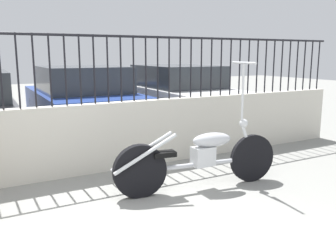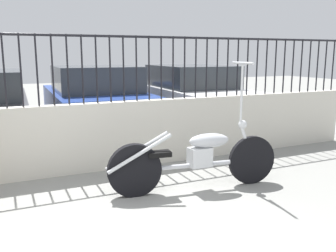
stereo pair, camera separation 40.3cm
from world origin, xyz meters
name	(u,v)px [view 2 (the right image)]	position (x,y,z in m)	size (l,w,h in m)	color
low_wall	(64,140)	(0.00, 2.50, 0.49)	(10.29, 0.18, 0.99)	beige
fence_railing	(60,59)	(0.00, 2.50, 1.61)	(10.29, 0.04, 0.95)	black
motorcycle_silver	(189,158)	(1.28, 1.21, 0.41)	(2.20, 0.59, 1.58)	black
car_blue	(95,98)	(1.19, 5.49, 0.70)	(2.03, 3.99, 1.41)	black
car_white	(188,94)	(3.51, 5.48, 0.70)	(1.89, 4.54, 1.40)	black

